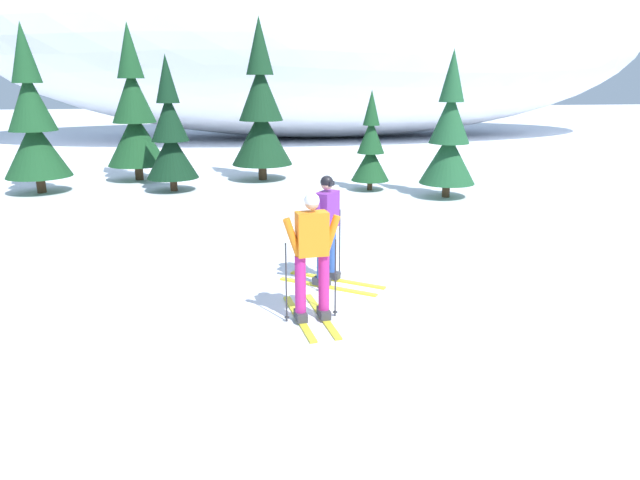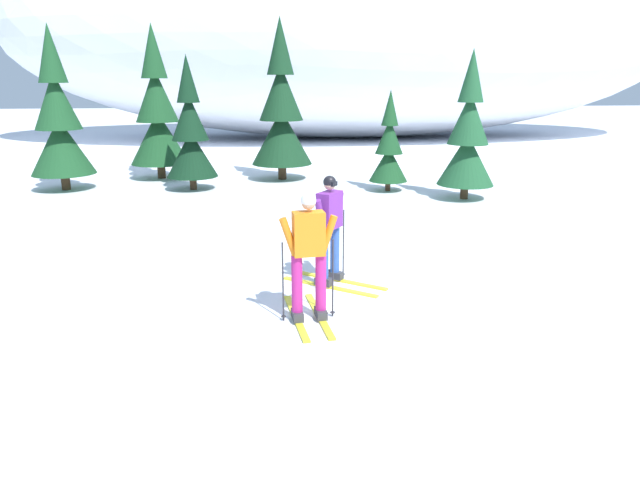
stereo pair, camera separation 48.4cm
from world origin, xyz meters
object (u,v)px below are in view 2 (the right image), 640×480
(skier_orange_jacket, at_px, (309,255))
(pine_tree_far_left, at_px, (58,123))
(pine_tree_center_left, at_px, (190,135))
(pine_tree_right, at_px, (389,149))
(pine_tree_center_right, at_px, (281,114))
(pine_tree_far_right, at_px, (468,138))
(pine_tree_left, at_px, (157,115))
(skier_purple_jacket, at_px, (330,228))

(skier_orange_jacket, xyz_separation_m, pine_tree_far_left, (-6.43, 10.47, 1.04))
(pine_tree_center_left, height_order, pine_tree_right, pine_tree_center_left)
(pine_tree_center_right, height_order, pine_tree_far_right, pine_tree_center_right)
(pine_tree_far_left, height_order, pine_tree_center_left, pine_tree_far_left)
(skier_orange_jacket, height_order, pine_tree_left, pine_tree_left)
(pine_tree_far_right, bearing_deg, pine_tree_left, 153.56)
(skier_orange_jacket, bearing_deg, pine_tree_center_left, 104.47)
(pine_tree_center_left, bearing_deg, skier_purple_jacket, -70.46)
(skier_purple_jacket, distance_m, pine_tree_center_left, 9.21)
(skier_purple_jacket, distance_m, pine_tree_right, 8.29)
(skier_orange_jacket, relative_size, pine_tree_far_right, 0.45)
(pine_tree_right, bearing_deg, pine_tree_far_right, -37.18)
(pine_tree_far_right, bearing_deg, pine_tree_right, 142.82)
(skier_orange_jacket, xyz_separation_m, pine_tree_center_left, (-2.60, 10.09, 0.69))
(pine_tree_center_right, relative_size, pine_tree_right, 1.74)
(pine_tree_left, height_order, pine_tree_right, pine_tree_left)
(pine_tree_far_right, bearing_deg, pine_tree_far_left, 167.11)
(skier_orange_jacket, distance_m, pine_tree_far_left, 12.33)
(skier_purple_jacket, relative_size, pine_tree_far_right, 0.44)
(skier_purple_jacket, height_order, pine_tree_far_left, pine_tree_far_left)
(skier_purple_jacket, bearing_deg, pine_tree_far_right, 54.41)
(skier_purple_jacket, xyz_separation_m, pine_tree_left, (-4.35, 10.85, 1.13))
(pine_tree_left, distance_m, pine_tree_center_left, 2.57)
(pine_tree_far_left, xyz_separation_m, pine_tree_left, (2.55, 1.81, 0.08))
(pine_tree_far_left, xyz_separation_m, pine_tree_right, (9.63, -1.22, -0.76))
(pine_tree_far_left, distance_m, pine_tree_right, 9.74)
(skier_orange_jacket, distance_m, pine_tree_center_right, 11.69)
(pine_tree_far_left, bearing_deg, pine_tree_center_left, -5.68)
(pine_tree_center_right, bearing_deg, skier_purple_jacket, -88.25)
(skier_orange_jacket, xyz_separation_m, pine_tree_left, (-3.88, 12.29, 1.12))
(skier_purple_jacket, distance_m, skier_orange_jacket, 1.51)
(pine_tree_left, xyz_separation_m, pine_tree_center_left, (1.27, -2.19, -0.43))
(skier_orange_jacket, xyz_separation_m, pine_tree_right, (3.20, 9.25, 0.28))
(skier_purple_jacket, height_order, pine_tree_center_right, pine_tree_center_right)
(pine_tree_far_left, xyz_separation_m, pine_tree_far_right, (11.48, -2.63, -0.31))
(pine_tree_center_right, bearing_deg, pine_tree_far_right, -37.72)
(pine_tree_center_left, xyz_separation_m, pine_tree_far_right, (7.66, -2.25, 0.04))
(pine_tree_right, height_order, pine_tree_far_right, pine_tree_far_right)
(pine_tree_center_left, bearing_deg, pine_tree_right, -8.25)
(pine_tree_right, distance_m, pine_tree_far_right, 2.37)
(pine_tree_far_left, bearing_deg, pine_tree_center_right, 10.01)
(skier_purple_jacket, bearing_deg, pine_tree_right, 70.71)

